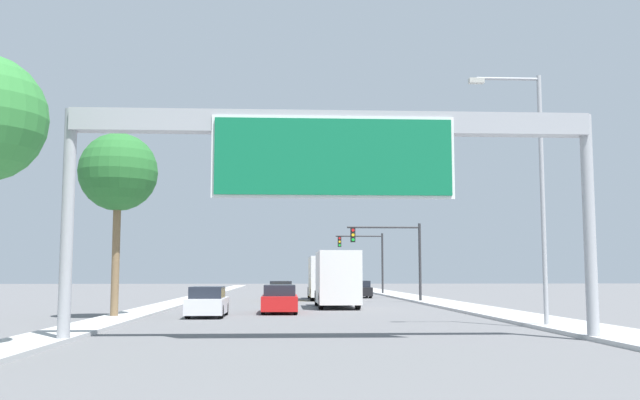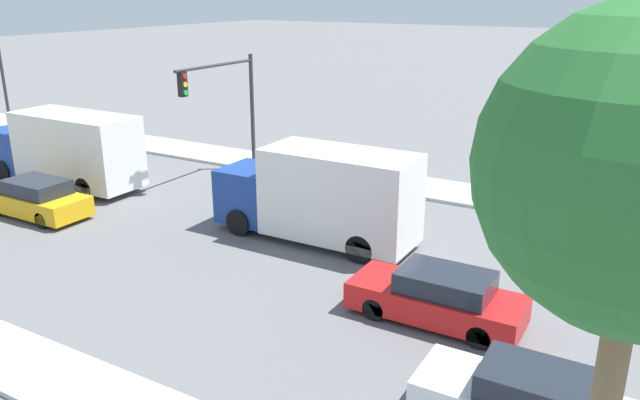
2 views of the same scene
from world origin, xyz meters
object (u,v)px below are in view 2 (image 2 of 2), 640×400
at_px(car_mid_left, 36,199).
at_px(traffic_light_near_intersection, 229,96).
at_px(car_near_right, 438,297).
at_px(truck_box_primary, 66,149).
at_px(truck_box_secondary, 322,195).
at_px(car_near_center, 58,143).

xyz_separation_m(car_mid_left, traffic_light_near_intersection, (8.41, -3.49, 3.29)).
xyz_separation_m(car_near_right, truck_box_primary, (3.50, 19.45, 1.04)).
height_order(car_near_right, traffic_light_near_intersection, traffic_light_near_intersection).
distance_m(truck_box_secondary, traffic_light_near_intersection, 9.59).
relative_size(truck_box_primary, traffic_light_near_intersection, 1.48).
distance_m(truck_box_primary, truck_box_secondary, 13.75).
height_order(truck_box_primary, traffic_light_near_intersection, traffic_light_near_intersection).
distance_m(car_mid_left, truck_box_primary, 4.33).
bearing_deg(car_near_center, truck_box_primary, -124.11).
xyz_separation_m(truck_box_primary, traffic_light_near_intersection, (4.91, -5.83, 2.26)).
distance_m(car_near_center, car_near_right, 25.59).
xyz_separation_m(car_near_center, truck_box_primary, (-3.50, -5.17, 1.05)).
relative_size(car_mid_left, traffic_light_near_intersection, 0.82).
xyz_separation_m(car_mid_left, car_near_right, (-0.00, -17.11, -0.02)).
distance_m(car_near_center, truck_box_primary, 6.33).
relative_size(car_near_right, truck_box_primary, 0.56).
bearing_deg(truck_box_secondary, traffic_light_near_intersection, 58.22).
distance_m(truck_box_primary, traffic_light_near_intersection, 7.95).
bearing_deg(car_near_right, truck_box_secondary, 58.45).
xyz_separation_m(car_near_right, truck_box_secondary, (3.50, 5.70, 1.03)).
bearing_deg(truck_box_secondary, truck_box_primary, 90.00).
xyz_separation_m(car_near_center, car_mid_left, (-7.00, -7.50, 0.02)).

